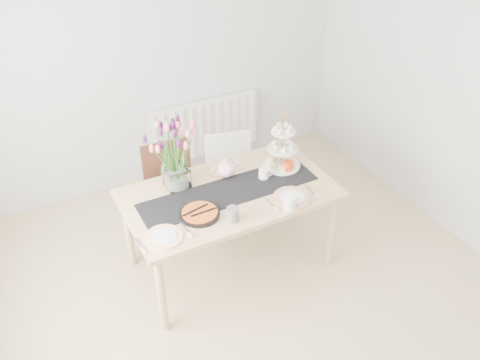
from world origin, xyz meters
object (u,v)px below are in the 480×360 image
mug_white (290,202)px  mug_grey (233,214)px  radiator (205,128)px  dining_table (230,200)px  chair_brown (172,184)px  tart_tin (200,214)px  teapot (226,169)px  cake_stand (282,153)px  plate_left (164,237)px  tulip_vase (174,147)px  chair_white (231,173)px  mug_orange (288,167)px  plate_right (292,198)px  cream_jug (264,174)px

mug_white → mug_grey: bearing=169.4°
mug_white → radiator: bearing=84.2°
dining_table → radiator: bearing=72.9°
chair_brown → tart_tin: chair_brown is taller
dining_table → mug_white: 0.50m
radiator → mug_white: bearing=-95.1°
teapot → mug_grey: 0.55m
radiator → teapot: size_ratio=5.05×
cake_stand → plate_left: 1.23m
chair_brown → cake_stand: cake_stand is taller
tulip_vase → plate_left: bearing=-120.8°
teapot → mug_white: (0.22, -0.58, -0.02)m
chair_brown → chair_white: 0.54m
radiator → plate_left: bearing=-121.8°
mug_grey → mug_white: mug_white is taller
mug_orange → plate_left: (-1.17, -0.29, -0.04)m
mug_grey → plate_right: 0.51m
mug_orange → plate_right: mug_orange is taller
mug_white → mug_orange: size_ratio=1.18×
mug_orange → plate_right: 0.37m
chair_brown → plate_right: (0.62, -0.93, 0.26)m
teapot → plate_right: bearing=-54.7°
cake_stand → chair_white: bearing=117.4°
dining_table → chair_white: size_ratio=1.91×
chair_white → cake_stand: cake_stand is taller
cream_jug → plate_left: (-0.96, -0.30, -0.03)m
tart_tin → radiator: bearing=64.9°
chair_white → mug_orange: bearing=-52.3°
tart_tin → plate_right: tart_tin is taller
mug_white → chair_white: bearing=88.8°
chair_white → mug_grey: bearing=-102.5°
teapot → cake_stand: bearing=-6.8°
cake_stand → cream_jug: 0.24m
plate_left → radiator: bearing=58.2°
cake_stand → tart_tin: (-0.85, -0.27, -0.11)m
chair_brown → plate_left: (-0.39, -0.90, 0.26)m
teapot → plate_left: (-0.70, -0.46, -0.07)m
cream_jug → mug_white: mug_white is taller
chair_white → cake_stand: bearing=-49.1°
radiator → tulip_vase: (-0.78, -1.25, 0.65)m
plate_left → plate_right: plate_right is taller
tart_tin → plate_left: bearing=-161.5°
teapot → cream_jug: teapot is taller
tart_tin → plate_left: (-0.31, -0.11, -0.01)m
mug_grey → mug_orange: bearing=-17.2°
mug_orange → mug_grey: bearing=166.2°
mug_white → tulip_vase: bearing=133.1°
teapot → plate_left: teapot is taller
tulip_vase → plate_right: bearing=-38.1°
dining_table → mug_orange: size_ratio=16.92×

